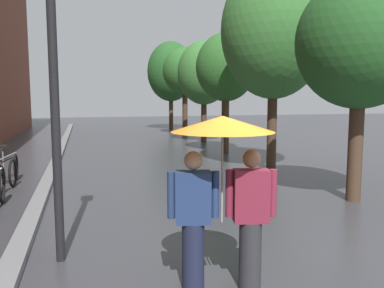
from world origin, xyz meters
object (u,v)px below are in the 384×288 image
object	(u,v)px
street_tree_2	(226,68)
street_tree_3	(204,73)
street_tree_0	(360,43)
couple_under_umbrella	(222,173)
street_tree_5	(171,72)
street_tree_1	(274,31)
street_lamp_post	(54,74)
street_tree_4	(185,71)

from	to	relation	value
street_tree_2	street_tree_3	bearing A→B (deg)	85.43
street_tree_0	couple_under_umbrella	bearing A→B (deg)	-142.81
street_tree_3	street_tree_5	xyz separation A→B (m)	(0.02, 7.76, 0.51)
street_tree_0	street_tree_5	bearing A→B (deg)	89.70
street_tree_3	couple_under_umbrella	bearing A→B (deg)	-105.81
street_tree_1	street_tree_5	distance (m)	15.57
street_tree_0	street_tree_1	size ratio (longest dim) A/B	0.77
street_tree_1	couple_under_umbrella	world-z (taller)	street_tree_1
street_lamp_post	street_tree_5	bearing A→B (deg)	74.03
street_tree_2	street_lamp_post	size ratio (longest dim) A/B	1.07
street_tree_1	couple_under_umbrella	bearing A→B (deg)	-120.01
street_tree_4	couple_under_umbrella	distance (m)	19.15
street_tree_0	street_tree_4	distance (m)	15.48
street_tree_1	street_tree_2	distance (m)	3.90
street_tree_5	couple_under_umbrella	bearing A→B (deg)	-100.53
street_tree_0	street_tree_1	xyz separation A→B (m)	(-0.11, 3.77, 0.81)
street_tree_0	street_tree_4	world-z (taller)	street_tree_4
street_tree_2	street_tree_5	world-z (taller)	street_tree_5
street_tree_4	street_lamp_post	xyz separation A→B (m)	(-6.03, -17.22, -1.11)
street_tree_1	street_lamp_post	xyz separation A→B (m)	(-5.82, -5.52, -1.61)
couple_under_umbrella	street_tree_1	bearing A→B (deg)	59.99
street_tree_3	street_tree_4	bearing A→B (deg)	89.69
street_tree_0	street_tree_5	xyz separation A→B (m)	(0.10, 19.33, 0.51)
street_tree_4	street_tree_5	world-z (taller)	street_tree_5
street_tree_0	street_tree_3	distance (m)	11.57
street_tree_5	street_tree_3	bearing A→B (deg)	-90.14
street_tree_2	street_tree_3	distance (m)	4.01
street_lamp_post	street_tree_3	bearing A→B (deg)	65.70
couple_under_umbrella	street_lamp_post	bearing A→B (deg)	144.39
street_tree_1	street_tree_5	bearing A→B (deg)	89.23
street_tree_1	street_tree_2	world-z (taller)	street_tree_1
street_tree_0	street_tree_2	size ratio (longest dim) A/B	1.02
street_tree_0	street_tree_5	distance (m)	19.34
street_tree_3	street_lamp_post	xyz separation A→B (m)	(-6.01, -13.32, -0.80)
street_tree_1	street_tree_4	distance (m)	11.72
street_tree_3	street_tree_5	bearing A→B (deg)	89.86
street_tree_0	street_tree_4	size ratio (longest dim) A/B	0.94
street_tree_0	street_tree_3	bearing A→B (deg)	89.59
street_tree_1	street_tree_2	xyz separation A→B (m)	(-0.13, 3.80, -0.83)
street_tree_2	couple_under_umbrella	world-z (taller)	street_tree_2
street_tree_3	couple_under_umbrella	world-z (taller)	street_tree_3
street_tree_0	street_tree_3	size ratio (longest dim) A/B	0.97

